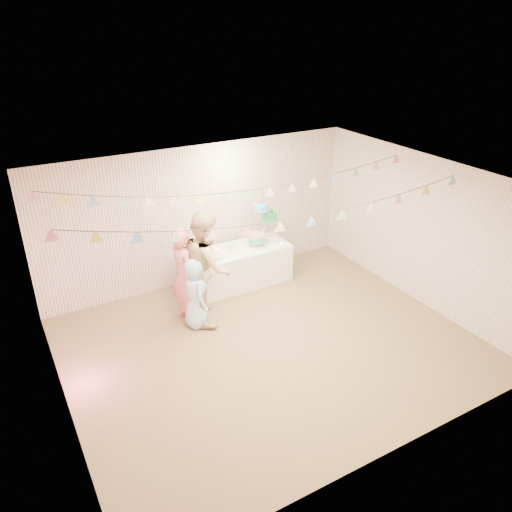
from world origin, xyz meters
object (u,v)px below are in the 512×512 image
person_adult_b (207,267)px  table (239,266)px  person_child (195,293)px  person_adult_a (184,276)px  cake_stand (263,221)px

person_adult_b → table: bearing=-34.3°
table → person_adult_b: person_adult_b is taller
person_adult_b → person_child: size_ratio=1.57×
person_adult_a → cake_stand: bearing=-72.7°
table → person_child: (-1.25, -0.89, 0.24)m
person_adult_b → cake_stand: bearing=-44.4°
table → person_adult_a: person_adult_a is taller
cake_stand → person_adult_a: (-1.88, -0.72, -0.32)m
table → person_adult_b: bearing=-141.8°
cake_stand → person_adult_b: (-1.52, -0.81, -0.20)m
table → person_adult_a: size_ratio=1.16×
table → person_adult_b: (-0.97, -0.76, 0.59)m
person_adult_b → person_child: (-0.28, -0.13, -0.35)m
cake_stand → person_adult_b: person_adult_b is taller
person_adult_a → table: bearing=-66.9°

